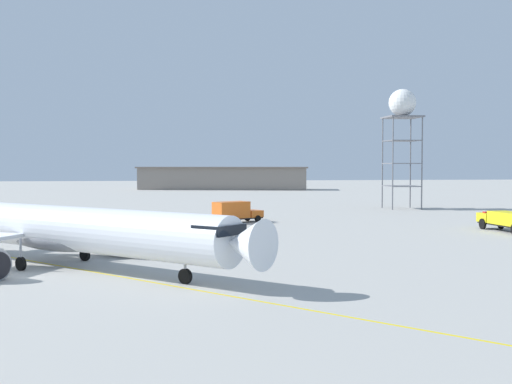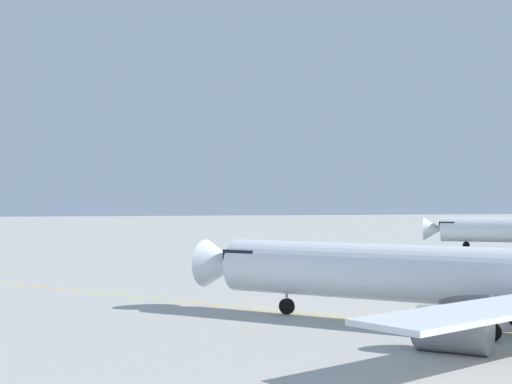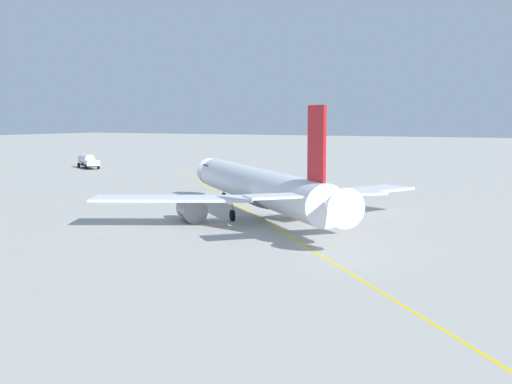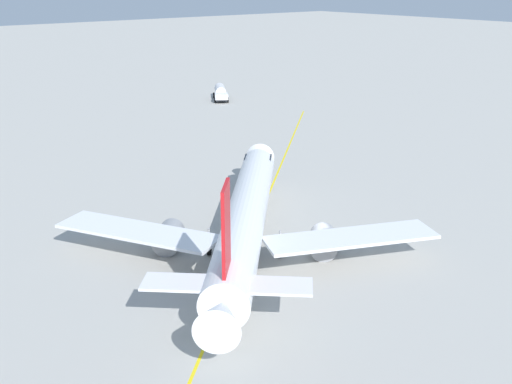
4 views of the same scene
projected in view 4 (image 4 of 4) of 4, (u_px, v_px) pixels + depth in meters
name	position (u px, v px, depth m)	size (l,w,h in m)	color
ground_plane	(313.00, 248.00, 58.57)	(600.00, 600.00, 0.00)	#ADAAA3
airliner_main	(245.00, 220.00, 57.08)	(30.22, 31.34, 11.25)	white
fuel_tanker_truck	(220.00, 92.00, 128.52)	(6.54, 8.28, 2.87)	#232326
taxiway_centreline	(233.00, 279.00, 52.68)	(104.66, 93.31, 0.01)	yellow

